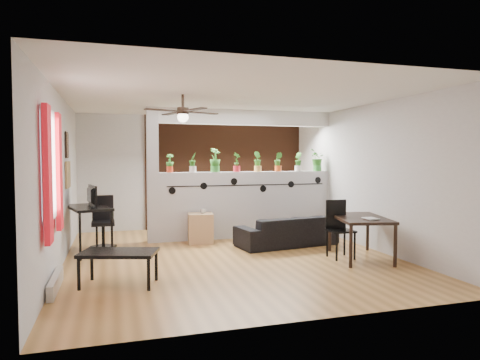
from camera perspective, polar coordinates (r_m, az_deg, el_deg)
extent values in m
cube|color=olive|center=(7.28, -1.53, -10.40)|extent=(6.30, 7.10, 0.10)
cube|color=#B7B7BA|center=(10.04, -5.99, 1.06)|extent=(6.30, 0.04, 2.90)
cube|color=#B7B7BA|center=(4.25, 9.01, -1.59)|extent=(6.30, 0.04, 2.90)
cube|color=#B7B7BA|center=(6.90, -23.07, -0.05)|extent=(0.04, 7.10, 2.90)
cube|color=#B7B7BA|center=(8.17, 16.51, 0.51)|extent=(0.04, 7.10, 2.90)
cube|color=white|center=(7.16, -1.56, 11.13)|extent=(6.30, 7.10, 0.10)
cube|color=#BCBCC1|center=(8.80, 0.98, -3.28)|extent=(3.60, 0.18, 1.35)
cube|color=silver|center=(8.79, 0.99, 8.30)|extent=(3.60, 0.18, 0.30)
cube|color=#BCBCC1|center=(8.38, -11.57, 0.63)|extent=(0.22, 0.20, 2.60)
cube|color=#984D2C|center=(10.17, -1.50, 1.10)|extent=(3.90, 0.05, 2.60)
cube|color=black|center=(8.68, 1.17, -0.69)|extent=(3.31, 0.01, 0.02)
cylinder|color=black|center=(8.34, -9.03, -1.42)|extent=(0.14, 0.01, 0.14)
cylinder|color=black|center=(8.44, -4.86, -0.80)|extent=(0.14, 0.01, 0.14)
cylinder|color=black|center=(8.58, -0.80, -0.19)|extent=(0.14, 0.01, 0.14)
cylinder|color=black|center=(8.78, 3.10, -1.17)|extent=(0.14, 0.01, 0.14)
cylinder|color=black|center=(9.00, 6.82, -0.57)|extent=(0.14, 0.01, 0.14)
cylinder|color=black|center=(9.26, 10.35, -0.01)|extent=(0.14, 0.01, 0.14)
cube|color=white|center=(5.70, -24.15, 1.86)|extent=(0.02, 0.95, 1.25)
cube|color=silver|center=(5.69, -24.00, 1.86)|extent=(0.04, 1.05, 1.35)
cube|color=red|center=(5.20, -24.26, 0.67)|extent=(0.06, 0.30, 1.55)
cube|color=red|center=(6.19, -23.01, 1.02)|extent=(0.06, 0.30, 1.55)
cube|color=beige|center=(5.90, -23.40, -12.46)|extent=(0.08, 1.00, 0.18)
cube|color=#9E7D4C|center=(7.84, -21.96, 0.68)|extent=(0.03, 0.60, 0.45)
cube|color=#8C7259|center=(7.78, -22.06, 4.34)|extent=(0.03, 0.30, 0.40)
cube|color=black|center=(7.78, -22.10, 4.34)|extent=(0.02, 0.34, 0.44)
cylinder|color=black|center=(6.68, -7.64, 10.39)|extent=(0.04, 0.04, 0.20)
cylinder|color=black|center=(6.66, -7.63, 9.11)|extent=(0.18, 0.18, 0.10)
sphere|color=white|center=(6.65, -7.62, 8.34)|extent=(0.17, 0.17, 0.17)
cube|color=black|center=(6.83, -5.10, 8.89)|extent=(0.55, 0.29, 0.01)
cube|color=black|center=(6.96, -8.99, 8.75)|extent=(0.29, 0.55, 0.01)
cube|color=black|center=(6.51, -10.28, 9.15)|extent=(0.55, 0.29, 0.01)
cube|color=black|center=(6.37, -6.13, 9.31)|extent=(0.29, 0.55, 0.01)
cylinder|color=red|center=(8.41, -9.34, 1.41)|extent=(0.12, 0.12, 0.12)
imported|color=#1D5A19|center=(8.41, -9.35, 2.57)|extent=(0.18, 0.14, 0.26)
cylinder|color=silver|center=(8.48, -6.31, 1.44)|extent=(0.14, 0.14, 0.12)
imported|color=#1D5A19|center=(8.48, -6.32, 2.69)|extent=(0.24, 0.25, 0.29)
cylinder|color=green|center=(8.57, -3.34, 1.47)|extent=(0.18, 0.18, 0.12)
imported|color=#1D5A19|center=(8.57, -3.34, 3.00)|extent=(0.32, 0.30, 0.38)
cylinder|color=red|center=(8.69, -0.44, 1.50)|extent=(0.14, 0.14, 0.12)
imported|color=#1D5A19|center=(8.68, -0.44, 2.74)|extent=(0.23, 0.25, 0.30)
cylinder|color=#E9AE52|center=(8.82, 2.38, 1.52)|extent=(0.15, 0.15, 0.12)
imported|color=#1D5A19|center=(8.82, 2.39, 2.81)|extent=(0.17, 0.21, 0.32)
cylinder|color=#CE4D18|center=(8.98, 5.11, 1.54)|extent=(0.14, 0.14, 0.12)
imported|color=#1D5A19|center=(8.98, 5.12, 2.75)|extent=(0.25, 0.24, 0.30)
cylinder|color=silver|center=(9.15, 7.74, 1.55)|extent=(0.14, 0.14, 0.12)
imported|color=#1D5A19|center=(9.15, 7.75, 2.74)|extent=(0.18, 0.21, 0.30)
cylinder|color=#318935|center=(9.35, 10.27, 1.56)|extent=(0.18, 0.18, 0.12)
imported|color=#1D5A19|center=(9.35, 10.28, 2.95)|extent=(0.29, 0.31, 0.38)
imported|color=black|center=(8.08, 6.23, -6.83)|extent=(1.87, 0.95, 0.52)
cube|color=tan|center=(8.27, -5.27, -6.42)|extent=(0.52, 0.47, 0.57)
imported|color=gray|center=(8.23, -4.94, -4.13)|extent=(0.13, 0.13, 0.09)
cube|color=black|center=(7.78, -19.54, -3.48)|extent=(0.86, 1.23, 0.04)
cylinder|color=black|center=(7.29, -20.54, -7.12)|extent=(0.04, 0.04, 0.76)
cylinder|color=black|center=(7.40, -16.71, -6.91)|extent=(0.04, 0.04, 0.76)
cylinder|color=black|center=(8.29, -21.97, -5.94)|extent=(0.04, 0.04, 0.76)
cylinder|color=black|center=(8.39, -18.57, -5.78)|extent=(0.04, 0.04, 0.76)
imported|color=black|center=(7.92, -19.50, -2.52)|extent=(0.34, 0.14, 0.19)
cylinder|color=black|center=(8.13, -17.74, -8.50)|extent=(0.49, 0.49, 0.04)
cylinder|color=black|center=(8.09, -17.77, -7.07)|extent=(0.06, 0.06, 0.41)
cube|color=black|center=(8.05, -17.79, -5.50)|extent=(0.40, 0.40, 0.07)
cube|color=black|center=(8.20, -17.81, -3.52)|extent=(0.37, 0.06, 0.45)
cube|color=black|center=(7.22, 15.74, -4.92)|extent=(1.02, 1.38, 0.04)
cylinder|color=black|center=(6.62, 14.56, -8.59)|extent=(0.05, 0.05, 0.64)
cylinder|color=black|center=(6.86, 20.00, -8.28)|extent=(0.05, 0.05, 0.64)
cylinder|color=black|center=(7.72, 11.90, -6.91)|extent=(0.05, 0.05, 0.64)
cylinder|color=black|center=(7.92, 16.65, -6.72)|extent=(0.05, 0.05, 0.64)
imported|color=gray|center=(6.91, 16.37, -4.99)|extent=(0.19, 0.25, 0.02)
cube|color=black|center=(7.18, 13.30, -6.60)|extent=(0.38, 0.38, 0.03)
cube|color=black|center=(7.29, 12.67, -4.46)|extent=(0.36, 0.03, 0.48)
cube|color=black|center=(7.01, 12.77, -8.70)|extent=(0.03, 0.03, 0.45)
cube|color=black|center=(7.17, 15.04, -8.47)|extent=(0.03, 0.03, 0.45)
cube|color=black|center=(7.24, 11.57, -6.42)|extent=(0.03, 0.03, 0.92)
cube|color=black|center=(7.40, 13.78, -6.25)|extent=(0.03, 0.03, 0.92)
cube|color=black|center=(5.76, -15.86, -9.32)|extent=(1.06, 0.78, 0.04)
cylinder|color=black|center=(5.75, -20.70, -11.69)|extent=(0.04, 0.04, 0.40)
cylinder|color=black|center=(5.50, -12.09, -12.24)|extent=(0.04, 0.04, 0.40)
cylinder|color=black|center=(6.15, -19.15, -10.69)|extent=(0.04, 0.04, 0.40)
cylinder|color=black|center=(5.92, -11.11, -11.13)|extent=(0.04, 0.04, 0.40)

